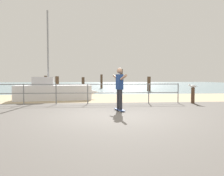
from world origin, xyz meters
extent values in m
cube|color=#605B56|center=(0.00, -1.00, 0.00)|extent=(24.00, 10.00, 0.04)
cube|color=tan|center=(0.00, 7.00, 0.00)|extent=(24.00, 6.00, 0.04)
cube|color=#75939E|center=(0.00, 35.00, 0.00)|extent=(72.00, 50.00, 0.04)
cylinder|color=slate|center=(-4.02, 3.60, 0.53)|extent=(0.05, 0.05, 1.05)
cylinder|color=slate|center=(-2.45, 3.60, 0.53)|extent=(0.05, 0.05, 1.05)
cylinder|color=slate|center=(-0.87, 3.60, 0.53)|extent=(0.05, 0.05, 1.05)
cylinder|color=slate|center=(0.71, 3.60, 0.53)|extent=(0.05, 0.05, 1.05)
cylinder|color=slate|center=(2.28, 3.60, 0.53)|extent=(0.05, 0.05, 1.05)
cylinder|color=slate|center=(3.86, 3.60, 0.53)|extent=(0.05, 0.05, 1.05)
cylinder|color=slate|center=(-2.45, 3.60, 1.02)|extent=(12.61, 0.04, 0.04)
cylinder|color=slate|center=(-2.45, 3.60, 0.58)|extent=(12.61, 0.04, 0.04)
cube|color=silver|center=(-2.97, 5.85, 0.45)|extent=(4.56, 2.05, 0.90)
cone|color=silver|center=(-0.79, 6.18, 0.45)|extent=(1.20, 0.92, 0.77)
cylinder|color=gray|center=(-3.27, 5.80, 3.11)|extent=(0.10, 0.10, 4.42)
cube|color=silver|center=(-3.56, 5.76, 1.15)|extent=(1.32, 1.07, 0.50)
cube|color=#334C8C|center=(0.45, 1.15, 0.07)|extent=(0.38, 0.82, 0.02)
cylinder|color=silver|center=(0.31, 1.40, 0.03)|extent=(0.04, 0.07, 0.06)
cylinder|color=silver|center=(0.47, 1.44, 0.03)|extent=(0.04, 0.07, 0.06)
cylinder|color=silver|center=(0.44, 0.86, 0.03)|extent=(0.04, 0.07, 0.06)
cylinder|color=silver|center=(0.59, 0.89, 0.03)|extent=(0.04, 0.07, 0.06)
cylinder|color=#26262B|center=(0.43, 1.26, 0.48)|extent=(0.14, 0.14, 0.80)
cylinder|color=#26262B|center=(0.48, 1.03, 0.48)|extent=(0.14, 0.14, 0.80)
cube|color=navy|center=(0.45, 1.15, 1.18)|extent=(0.28, 0.40, 0.60)
sphere|color=#9E755B|center=(0.45, 1.15, 1.62)|extent=(0.22, 0.22, 0.22)
cylinder|color=#9E755B|center=(0.35, 1.58, 1.36)|extent=(0.21, 0.56, 0.23)
cylinder|color=#9E755B|center=(0.55, 0.71, 1.36)|extent=(0.21, 0.56, 0.23)
cylinder|color=#513826|center=(4.57, 3.40, 0.42)|extent=(0.18, 0.18, 0.84)
ellipsoid|color=white|center=(4.57, 3.40, 0.91)|extent=(0.32, 0.33, 0.14)
sphere|color=white|center=(4.44, 3.54, 0.97)|extent=(0.09, 0.09, 0.09)
cone|color=gold|center=(4.41, 3.58, 0.97)|extent=(0.05, 0.05, 0.02)
cube|color=slate|center=(4.68, 3.29, 0.92)|extent=(0.14, 0.14, 0.02)
cylinder|color=#513826|center=(-6.37, 19.61, 0.80)|extent=(0.33, 0.33, 1.60)
cylinder|color=#513826|center=(-4.10, 14.10, 0.75)|extent=(0.35, 0.35, 1.50)
cylinder|color=#513826|center=(-1.83, 19.42, 0.72)|extent=(0.35, 0.35, 1.43)
cylinder|color=#513826|center=(0.45, 19.73, 0.88)|extent=(0.28, 0.28, 1.76)
cylinder|color=#513826|center=(2.72, 17.95, 1.18)|extent=(0.32, 0.32, 2.37)
cylinder|color=#513826|center=(4.99, 13.95, 0.73)|extent=(0.35, 0.35, 1.47)
camera|label=1|loc=(-0.60, -7.45, 1.35)|focal=34.83mm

